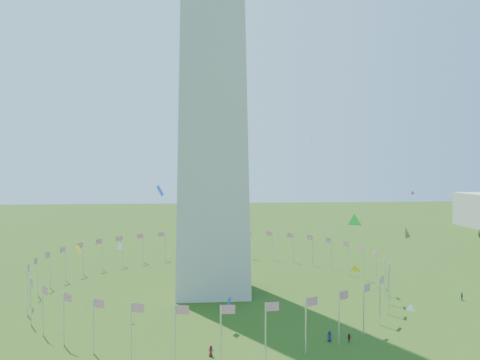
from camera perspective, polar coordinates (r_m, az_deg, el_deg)
name	(u,v)px	position (r m, az deg, el deg)	size (l,w,h in m)	color
flag_ring	(212,273)	(112.91, -3.38, -11.25)	(80.24, 80.24, 9.00)	silver
kites_aloft	(282,220)	(80.46, 5.14, -4.92)	(112.97, 68.94, 41.36)	green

